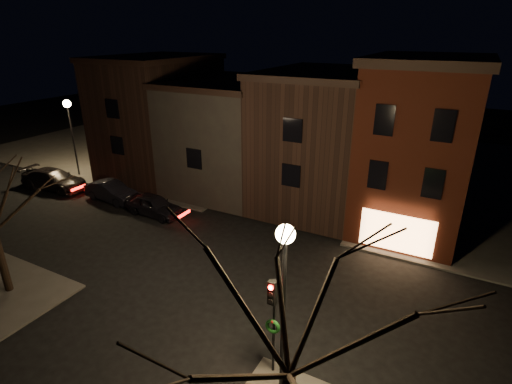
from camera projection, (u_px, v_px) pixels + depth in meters
ground at (224, 265)px, 21.85m from camera, size 120.00×120.00×0.00m
sidewalk_far_left at (171, 139)px, 46.90m from camera, size 30.00×30.00×0.12m
corner_building at (418, 147)px, 24.06m from camera, size 6.50×8.50×10.50m
row_building_a at (320, 139)px, 27.95m from camera, size 7.30×10.30×9.40m
row_building_b at (232, 134)px, 31.30m from camera, size 7.80×10.30×8.40m
row_building_c at (160, 116)px, 34.19m from camera, size 7.30×10.30×9.90m
street_lamp_near at (285, 266)px, 12.29m from camera, size 0.60×0.60×6.48m
street_lamp_far at (69, 117)px, 33.26m from camera, size 0.60×0.60×6.48m
traffic_signal at (273, 313)px, 13.85m from camera, size 0.58×0.38×4.05m
bare_tree_right at (292, 297)px, 9.32m from camera, size 6.40×6.40×8.50m
parked_car_a at (154, 205)px, 27.49m from camera, size 4.35×1.88×1.46m
parked_car_b at (112, 192)px, 29.77m from camera, size 4.54×1.78×1.47m
parked_car_c at (54, 179)px, 31.98m from camera, size 5.78×2.89×1.61m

